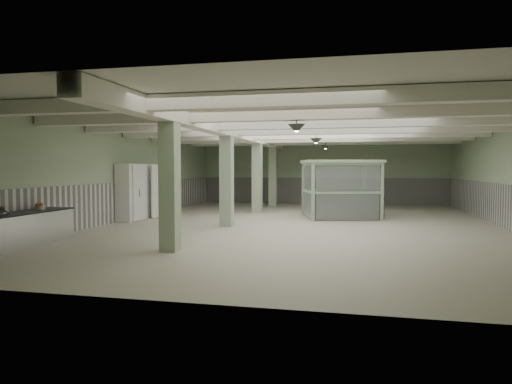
% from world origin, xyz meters
% --- Properties ---
extents(floor, '(20.00, 20.00, 0.00)m').
position_xyz_m(floor, '(0.00, 0.00, 0.00)').
color(floor, beige).
rests_on(floor, ground).
extents(ceiling, '(14.00, 20.00, 0.02)m').
position_xyz_m(ceiling, '(0.00, 0.00, 3.60)').
color(ceiling, beige).
rests_on(ceiling, wall_back).
extents(wall_back, '(14.00, 0.02, 3.60)m').
position_xyz_m(wall_back, '(0.00, 10.00, 1.80)').
color(wall_back, '#ADC49C').
rests_on(wall_back, floor).
extents(wall_front, '(14.00, 0.02, 3.60)m').
position_xyz_m(wall_front, '(0.00, -10.00, 1.80)').
color(wall_front, '#ADC49C').
rests_on(wall_front, floor).
extents(wall_left, '(0.02, 20.00, 3.60)m').
position_xyz_m(wall_left, '(-7.00, 0.00, 1.80)').
color(wall_left, '#ADC49C').
rests_on(wall_left, floor).
extents(wainscot_left, '(0.05, 19.90, 1.50)m').
position_xyz_m(wainscot_left, '(-6.97, 0.00, 0.75)').
color(wainscot_left, silver).
rests_on(wainscot_left, floor).
extents(wainscot_right, '(0.05, 19.90, 1.50)m').
position_xyz_m(wainscot_right, '(6.97, 0.00, 0.75)').
color(wainscot_right, silver).
rests_on(wainscot_right, floor).
extents(wainscot_back, '(13.90, 0.05, 1.50)m').
position_xyz_m(wainscot_back, '(0.00, 9.97, 0.75)').
color(wainscot_back, silver).
rests_on(wainscot_back, floor).
extents(girder, '(0.45, 19.90, 0.40)m').
position_xyz_m(girder, '(-2.50, 0.00, 3.38)').
color(girder, white).
rests_on(girder, ceiling).
extents(beam_a, '(13.90, 0.35, 0.32)m').
position_xyz_m(beam_a, '(0.00, -7.50, 3.42)').
color(beam_a, white).
rests_on(beam_a, ceiling).
extents(beam_b, '(13.90, 0.35, 0.32)m').
position_xyz_m(beam_b, '(0.00, -5.00, 3.42)').
color(beam_b, white).
rests_on(beam_b, ceiling).
extents(beam_c, '(13.90, 0.35, 0.32)m').
position_xyz_m(beam_c, '(0.00, -2.50, 3.42)').
color(beam_c, white).
rests_on(beam_c, ceiling).
extents(beam_d, '(13.90, 0.35, 0.32)m').
position_xyz_m(beam_d, '(0.00, 0.00, 3.42)').
color(beam_d, white).
rests_on(beam_d, ceiling).
extents(beam_e, '(13.90, 0.35, 0.32)m').
position_xyz_m(beam_e, '(0.00, 2.50, 3.42)').
color(beam_e, white).
rests_on(beam_e, ceiling).
extents(beam_f, '(13.90, 0.35, 0.32)m').
position_xyz_m(beam_f, '(0.00, 5.00, 3.42)').
color(beam_f, white).
rests_on(beam_f, ceiling).
extents(beam_g, '(13.90, 0.35, 0.32)m').
position_xyz_m(beam_g, '(0.00, 7.50, 3.42)').
color(beam_g, white).
rests_on(beam_g, ceiling).
extents(column_a, '(0.42, 0.42, 3.60)m').
position_xyz_m(column_a, '(-2.50, -6.00, 1.80)').
color(column_a, '#9FB693').
rests_on(column_a, floor).
extents(column_b, '(0.42, 0.42, 3.60)m').
position_xyz_m(column_b, '(-2.50, -1.00, 1.80)').
color(column_b, '#9FB693').
rests_on(column_b, floor).
extents(column_c, '(0.42, 0.42, 3.60)m').
position_xyz_m(column_c, '(-2.50, 4.00, 1.80)').
color(column_c, '#9FB693').
rests_on(column_c, floor).
extents(column_d, '(0.42, 0.42, 3.60)m').
position_xyz_m(column_d, '(-2.50, 8.00, 1.80)').
color(column_d, '#9FB693').
rests_on(column_d, floor).
extents(pendant_front, '(0.44, 0.44, 0.22)m').
position_xyz_m(pendant_front, '(0.50, -5.00, 3.05)').
color(pendant_front, '#2C382A').
rests_on(pendant_front, ceiling).
extents(pendant_mid, '(0.44, 0.44, 0.22)m').
position_xyz_m(pendant_mid, '(0.50, 0.50, 3.05)').
color(pendant_mid, '#2C382A').
rests_on(pendant_mid, ceiling).
extents(pendant_back, '(0.44, 0.44, 0.22)m').
position_xyz_m(pendant_back, '(0.50, 5.50, 3.05)').
color(pendant_back, '#2C382A').
rests_on(pendant_back, ceiling).
extents(prep_counter, '(0.84, 4.82, 0.91)m').
position_xyz_m(prep_counter, '(-6.54, -7.00, 0.46)').
color(prep_counter, '#B2B2B7').
rests_on(prep_counter, floor).
extents(orange_bowl, '(0.31, 0.31, 0.10)m').
position_xyz_m(orange_bowl, '(-6.63, -5.43, 0.95)').
color(orange_bowl, '#B2B2B7').
rests_on(orange_bowl, prep_counter).
extents(walkin_cooler, '(0.89, 2.46, 2.26)m').
position_xyz_m(walkin_cooler, '(-6.62, 0.39, 1.13)').
color(walkin_cooler, white).
rests_on(walkin_cooler, floor).
extents(guard_booth, '(3.56, 3.25, 2.39)m').
position_xyz_m(guard_booth, '(1.33, 2.72, 1.65)').
color(guard_booth, '#9CB994').
rests_on(guard_booth, floor).
extents(filing_cabinet, '(0.56, 0.65, 1.19)m').
position_xyz_m(filing_cabinet, '(2.86, 3.22, 0.59)').
color(filing_cabinet, '#636655').
rests_on(filing_cabinet, floor).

